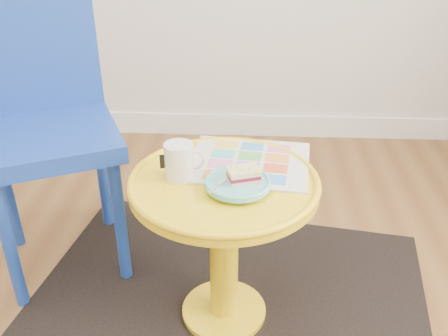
{
  "coord_description": "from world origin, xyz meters",
  "views": [
    {
      "loc": [
        0.78,
        -0.56,
        1.21
      ],
      "look_at": [
        0.72,
        0.62,
        0.54
      ],
      "focal_mm": 40.0,
      "sensor_mm": 36.0,
      "label": 1
    }
  ],
  "objects_px": {
    "newspaper": "(249,162)",
    "plate": "(238,184)",
    "mug": "(180,160)",
    "chair": "(43,111)",
    "side_table": "(224,222)"
  },
  "relations": [
    {
      "from": "chair",
      "to": "mug",
      "type": "distance_m",
      "value": 0.58
    },
    {
      "from": "chair",
      "to": "plate",
      "type": "xyz_separation_m",
      "value": [
        0.66,
        -0.36,
        -0.04
      ]
    },
    {
      "from": "newspaper",
      "to": "side_table",
      "type": "bearing_deg",
      "value": -115.74
    },
    {
      "from": "chair",
      "to": "mug",
      "type": "bearing_deg",
      "value": -56.22
    },
    {
      "from": "chair",
      "to": "mug",
      "type": "height_order",
      "value": "chair"
    },
    {
      "from": "side_table",
      "to": "newspaper",
      "type": "distance_m",
      "value": 0.19
    },
    {
      "from": "side_table",
      "to": "mug",
      "type": "bearing_deg",
      "value": 175.52
    },
    {
      "from": "side_table",
      "to": "chair",
      "type": "height_order",
      "value": "chair"
    },
    {
      "from": "chair",
      "to": "newspaper",
      "type": "distance_m",
      "value": 0.72
    },
    {
      "from": "newspaper",
      "to": "plate",
      "type": "distance_m",
      "value": 0.16
    },
    {
      "from": "plate",
      "to": "mug",
      "type": "bearing_deg",
      "value": 161.09
    },
    {
      "from": "side_table",
      "to": "newspaper",
      "type": "xyz_separation_m",
      "value": [
        0.07,
        0.11,
        0.15
      ]
    },
    {
      "from": "chair",
      "to": "newspaper",
      "type": "xyz_separation_m",
      "value": [
        0.69,
        -0.21,
        -0.06
      ]
    },
    {
      "from": "mug",
      "to": "plate",
      "type": "bearing_deg",
      "value": -23.56
    },
    {
      "from": "side_table",
      "to": "newspaper",
      "type": "bearing_deg",
      "value": 57.59
    }
  ]
}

